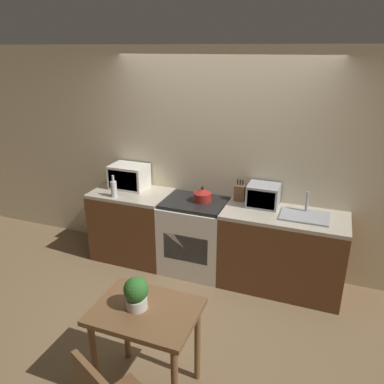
{
  "coord_description": "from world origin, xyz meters",
  "views": [
    {
      "loc": [
        1.21,
        -3.13,
        2.57
      ],
      "look_at": [
        -0.18,
        0.53,
        1.05
      ],
      "focal_mm": 35.0,
      "sensor_mm": 36.0,
      "label": 1
    }
  ],
  "objects_px": {
    "stove_range": "(195,236)",
    "kettle": "(202,195)",
    "dining_table": "(146,324)",
    "microwave": "(129,177)",
    "toaster_oven": "(263,196)",
    "bottle": "(114,188)"
  },
  "relations": [
    {
      "from": "kettle",
      "to": "dining_table",
      "type": "distance_m",
      "value": 1.85
    },
    {
      "from": "kettle",
      "to": "microwave",
      "type": "xyz_separation_m",
      "value": [
        -1.01,
        0.09,
        0.07
      ]
    },
    {
      "from": "toaster_oven",
      "to": "dining_table",
      "type": "relative_size",
      "value": 0.45
    },
    {
      "from": "microwave",
      "to": "kettle",
      "type": "bearing_deg",
      "value": -4.98
    },
    {
      "from": "microwave",
      "to": "bottle",
      "type": "distance_m",
      "value": 0.33
    },
    {
      "from": "bottle",
      "to": "dining_table",
      "type": "relative_size",
      "value": 0.34
    },
    {
      "from": "bottle",
      "to": "stove_range",
      "type": "bearing_deg",
      "value": 12.19
    },
    {
      "from": "bottle",
      "to": "toaster_oven",
      "type": "height_order",
      "value": "bottle"
    },
    {
      "from": "kettle",
      "to": "bottle",
      "type": "relative_size",
      "value": 0.79
    },
    {
      "from": "stove_range",
      "to": "kettle",
      "type": "xyz_separation_m",
      "value": [
        0.08,
        0.04,
        0.53
      ]
    },
    {
      "from": "kettle",
      "to": "microwave",
      "type": "bearing_deg",
      "value": 175.02
    },
    {
      "from": "stove_range",
      "to": "toaster_oven",
      "type": "xyz_separation_m",
      "value": [
        0.76,
        0.14,
        0.58
      ]
    },
    {
      "from": "kettle",
      "to": "toaster_oven",
      "type": "distance_m",
      "value": 0.69
    },
    {
      "from": "microwave",
      "to": "toaster_oven",
      "type": "relative_size",
      "value": 1.31
    },
    {
      "from": "stove_range",
      "to": "bottle",
      "type": "relative_size",
      "value": 3.39
    },
    {
      "from": "stove_range",
      "to": "microwave",
      "type": "bearing_deg",
      "value": 172.41
    },
    {
      "from": "kettle",
      "to": "dining_table",
      "type": "height_order",
      "value": "kettle"
    },
    {
      "from": "kettle",
      "to": "dining_table",
      "type": "bearing_deg",
      "value": -83.96
    },
    {
      "from": "kettle",
      "to": "toaster_oven",
      "type": "height_order",
      "value": "toaster_oven"
    },
    {
      "from": "microwave",
      "to": "dining_table",
      "type": "relative_size",
      "value": 0.58
    },
    {
      "from": "stove_range",
      "to": "dining_table",
      "type": "relative_size",
      "value": 1.16
    },
    {
      "from": "stove_range",
      "to": "kettle",
      "type": "bearing_deg",
      "value": 23.06
    }
  ]
}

